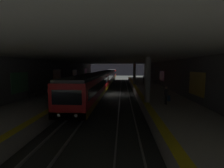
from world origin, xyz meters
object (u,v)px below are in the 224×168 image
object	(u,v)px
suitcase_rolling	(169,98)
trash_bin	(50,91)
person_waiting_near	(83,80)
person_standing_far	(144,79)
person_walking_mid	(166,95)
bench_right_mid	(49,89)
bench_right_near	(32,93)
bench_right_far	(71,82)
metro_train	(106,78)
pillar_far	(134,73)
bench_left_near	(155,82)
person_boarding	(51,91)
bench_left_mid	(150,79)
pillar_near	(148,80)

from	to	relation	value
suitcase_rolling	trash_bin	distance (m)	14.95
person_waiting_near	person_standing_far	bearing A→B (deg)	-78.93
person_walking_mid	trash_bin	size ratio (longest dim) A/B	2.03
bench_right_mid	person_walking_mid	world-z (taller)	person_walking_mid
person_walking_mid	suitcase_rolling	world-z (taller)	person_walking_mid
bench_right_near	bench_right_far	bearing A→B (deg)	0.00
suitcase_rolling	person_walking_mid	bearing A→B (deg)	156.39
suitcase_rolling	trash_bin	world-z (taller)	suitcase_rolling
metro_train	person_walking_mid	xyz separation A→B (m)	(-23.66, -8.20, -0.03)
pillar_far	person_standing_far	bearing A→B (deg)	-80.22
suitcase_rolling	bench_right_far	bearing A→B (deg)	45.55
person_standing_far	bench_right_far	bearing A→B (deg)	100.48
person_standing_far	bench_left_near	bearing A→B (deg)	-112.98
bench_right_near	person_walking_mid	world-z (taller)	person_walking_mid
bench_right_far	suitcase_rolling	xyz separation A→B (m)	(-14.95, -15.23, -0.24)
person_boarding	trash_bin	distance (m)	2.93
bench_right_near	pillar_far	bearing A→B (deg)	-37.74
metro_train	person_boarding	world-z (taller)	metro_train
bench_left_mid	person_boarding	xyz separation A→B (m)	(-21.91, 15.01, 0.31)
bench_right_mid	person_standing_far	xyz separation A→B (m)	(12.62, -14.85, 0.39)
pillar_far	person_walking_mid	world-z (taller)	pillar_far
bench_right_near	bench_left_mid	bearing A→B (deg)	-37.48
pillar_far	bench_left_near	bearing A→B (deg)	-98.22
pillar_far	suitcase_rolling	size ratio (longest dim) A/B	5.20
person_waiting_near	person_standing_far	xyz separation A→B (m)	(2.43, -12.40, -0.02)
bench_left_near	bench_left_mid	distance (m)	6.21
pillar_far	bench_right_mid	distance (m)	17.89
metro_train	bench_right_far	size ratio (longest dim) A/B	32.87
person_walking_mid	person_standing_far	size ratio (longest dim) A/B	1.03
pillar_near	person_walking_mid	bearing A→B (deg)	-116.23
metro_train	person_waiting_near	world-z (taller)	metro_train
bench_left_mid	person_boarding	world-z (taller)	person_boarding
pillar_far	metro_train	distance (m)	8.16
bench_right_near	suitcase_rolling	bearing A→B (deg)	-92.64
pillar_far	person_standing_far	world-z (taller)	pillar_far
bench_right_far	suitcase_rolling	bearing A→B (deg)	-134.45
bench_right_mid	trash_bin	xyz separation A→B (m)	(-1.43, -0.73, -0.10)
pillar_far	suitcase_rolling	distance (m)	17.62
pillar_near	bench_right_mid	world-z (taller)	pillar_near
bench_right_near	person_waiting_near	size ratio (longest dim) A/B	0.99
bench_right_near	person_standing_far	distance (m)	22.56
metro_train	trash_bin	distance (m)	19.26
bench_left_near	bench_right_far	distance (m)	17.16
bench_right_mid	person_standing_far	world-z (taller)	person_standing_far
bench_left_near	bench_right_far	bearing A→B (deg)	96.03
bench_left_mid	bench_right_far	distance (m)	18.86
bench_right_near	trash_bin	distance (m)	3.02
person_waiting_near	bench_right_near	bearing A→B (deg)	170.46
metro_train	trash_bin	world-z (taller)	metro_train
bench_left_mid	suitcase_rolling	world-z (taller)	suitcase_rolling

